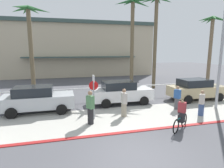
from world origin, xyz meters
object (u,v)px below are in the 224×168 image
at_px(stop_sign_bike_lane, 94,91).
at_px(palm_tree_3, 212,33).
at_px(car_tan_3, 196,89).
at_px(palm_tree_1, 133,26).
at_px(palm_tree_2, 156,22).
at_px(pedestrian_2, 124,104).
at_px(pedestrian_3, 90,109).
at_px(cyclist_teal_0, 181,116).
at_px(pedestrian_1, 177,99).
at_px(pedestrian_0, 202,104).
at_px(palm_tree_0, 30,31).
at_px(car_white_2, 121,92).
at_px(car_silver_1, 37,99).

bearing_deg(stop_sign_bike_lane, palm_tree_3, 26.36).
bearing_deg(car_tan_3, palm_tree_1, 123.11).
relative_size(palm_tree_2, pedestrian_2, 5.38).
xyz_separation_m(stop_sign_bike_lane, pedestrian_3, (-0.29, -0.67, -0.81)).
height_order(car_tan_3, cyclist_teal_0, car_tan_3).
bearing_deg(pedestrian_2, pedestrian_1, 6.93).
height_order(palm_tree_1, palm_tree_2, palm_tree_2).
bearing_deg(palm_tree_3, pedestrian_0, -132.99).
bearing_deg(palm_tree_0, palm_tree_3, -2.68).
xyz_separation_m(palm_tree_2, pedestrian_3, (-7.82, -8.17, -5.87)).
xyz_separation_m(palm_tree_0, palm_tree_3, (17.83, -0.84, 0.19)).
relative_size(car_white_2, pedestrian_0, 2.81).
distance_m(palm_tree_0, car_silver_1, 7.19).
xyz_separation_m(pedestrian_1, pedestrian_2, (-3.90, -0.47, 0.06)).
relative_size(car_tan_3, pedestrian_3, 2.39).
height_order(pedestrian_0, pedestrian_2, pedestrian_2).
distance_m(palm_tree_2, cyclist_teal_0, 12.13).
bearing_deg(palm_tree_2, palm_tree_1, 176.12).
bearing_deg(car_silver_1, pedestrian_2, -23.31).
distance_m(car_silver_1, pedestrian_3, 4.13).
distance_m(palm_tree_0, car_tan_3, 14.62).
bearing_deg(pedestrian_1, car_white_2, 144.36).
height_order(car_silver_1, pedestrian_0, car_silver_1).
height_order(pedestrian_0, pedestrian_1, pedestrian_1).
bearing_deg(palm_tree_1, palm_tree_3, -6.11).
distance_m(palm_tree_3, pedestrian_2, 14.47).
bearing_deg(pedestrian_0, palm_tree_2, 82.37).
bearing_deg(palm_tree_2, stop_sign_bike_lane, -135.11).
relative_size(palm_tree_3, pedestrian_2, 4.38).
height_order(pedestrian_0, pedestrian_3, pedestrian_3).
height_order(palm_tree_1, palm_tree_3, palm_tree_1).
distance_m(pedestrian_0, pedestrian_3, 6.69).
distance_m(cyclist_teal_0, pedestrian_2, 3.29).
height_order(stop_sign_bike_lane, car_silver_1, stop_sign_bike_lane).
height_order(stop_sign_bike_lane, palm_tree_0, palm_tree_0).
bearing_deg(pedestrian_1, palm_tree_1, 94.55).
xyz_separation_m(cyclist_teal_0, pedestrian_2, (-2.21, 2.43, 0.10)).
xyz_separation_m(cyclist_teal_0, pedestrian_3, (-4.31, 1.75, 0.17)).
bearing_deg(pedestrian_3, palm_tree_1, 56.94).
relative_size(car_silver_1, cyclist_teal_0, 2.90).
xyz_separation_m(palm_tree_1, pedestrian_0, (1.26, -8.67, -5.59)).
xyz_separation_m(pedestrian_0, pedestrian_1, (-0.69, 1.49, 0.01)).
xyz_separation_m(palm_tree_3, car_silver_1, (-16.89, -4.56, -4.84)).
bearing_deg(cyclist_teal_0, palm_tree_3, 43.68).
xyz_separation_m(car_silver_1, pedestrian_1, (8.97, -1.71, -0.14)).
distance_m(cyclist_teal_0, pedestrian_3, 4.65).
bearing_deg(stop_sign_bike_lane, palm_tree_0, 119.05).
height_order(palm_tree_2, palm_tree_3, palm_tree_2).
xyz_separation_m(palm_tree_3, pedestrian_0, (-7.23, -7.76, -5.00)).
relative_size(palm_tree_2, palm_tree_3, 1.23).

